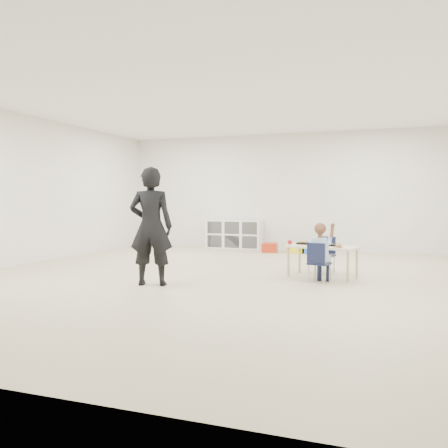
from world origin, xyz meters
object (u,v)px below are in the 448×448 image
(chair_near, at_px, (319,263))
(child, at_px, (319,251))
(table, at_px, (322,261))
(adult, at_px, (151,226))
(cubby_shelf, at_px, (234,234))

(chair_near, distance_m, child, 0.17)
(table, distance_m, chair_near, 0.51)
(child, bearing_deg, adult, -142.39)
(table, relative_size, cubby_shelf, 0.84)
(adult, bearing_deg, chair_near, -172.24)
(chair_near, height_order, adult, adult)
(table, height_order, cubby_shelf, cubby_shelf)
(child, xyz_separation_m, cubby_shelf, (-2.69, 4.21, -0.12))
(chair_near, relative_size, cubby_shelf, 0.42)
(child, xyz_separation_m, adult, (-2.22, -0.97, 0.37))
(cubby_shelf, bearing_deg, child, -57.38)
(table, xyz_separation_m, cubby_shelf, (-2.67, 3.70, 0.10))
(table, xyz_separation_m, child, (0.03, -0.51, 0.21))
(child, bearing_deg, chair_near, 0.00)
(cubby_shelf, bearing_deg, table, -54.20)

